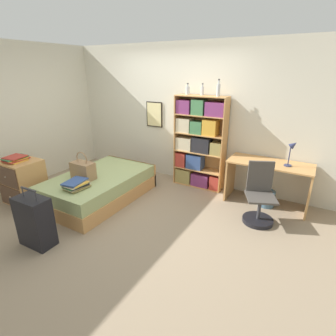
{
  "coord_description": "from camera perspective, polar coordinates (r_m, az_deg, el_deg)",
  "views": [
    {
      "loc": [
        2.39,
        -2.97,
        2.13
      ],
      "look_at": [
        0.56,
        0.18,
        0.75
      ],
      "focal_mm": 28.0,
      "sensor_mm": 36.0,
      "label": 1
    }
  ],
  "objects": [
    {
      "name": "wall_left",
      "position": [
        5.7,
        -28.28,
        9.97
      ],
      "size": [
        0.06,
        10.0,
        2.6
      ],
      "color": "beige",
      "rests_on": "ground_plane"
    },
    {
      "name": "handbag",
      "position": [
        4.47,
        -18.0,
        -0.48
      ],
      "size": [
        0.38,
        0.21,
        0.46
      ],
      "color": "#93704C",
      "rests_on": "bed"
    },
    {
      "name": "bookcase",
      "position": [
        4.9,
        6.57,
        5.29
      ],
      "size": [
        0.95,
        0.3,
        1.7
      ],
      "color": "tan",
      "rests_on": "ground_plane"
    },
    {
      "name": "desk_lamp",
      "position": [
        4.34,
        25.45,
        3.76
      ],
      "size": [
        0.16,
        0.11,
        0.41
      ],
      "color": "navy",
      "rests_on": "desk"
    },
    {
      "name": "bottle_clear",
      "position": [
        4.59,
        10.91,
        16.38
      ],
      "size": [
        0.06,
        0.06,
        0.28
      ],
      "color": "#B7BCC1",
      "rests_on": "bookcase"
    },
    {
      "name": "bottle_brown",
      "position": [
        4.76,
        7.49,
        16.34
      ],
      "size": [
        0.06,
        0.06,
        0.2
      ],
      "color": "#B7BCC1",
      "rests_on": "bookcase"
    },
    {
      "name": "suitcase",
      "position": [
        3.76,
        -26.98,
        -10.35
      ],
      "size": [
        0.46,
        0.27,
        0.79
      ],
      "color": "black",
      "rests_on": "ground_plane"
    },
    {
      "name": "bottle_green",
      "position": [
        4.84,
        4.28,
        16.52
      ],
      "size": [
        0.07,
        0.07,
        0.2
      ],
      "color": "#B7BCC1",
      "rests_on": "bookcase"
    },
    {
      "name": "ground_plane",
      "position": [
        4.37,
        -7.73,
        -8.66
      ],
      "size": [
        14.0,
        14.0,
        0.0
      ],
      "primitive_type": "plane",
      "color": "gray"
    },
    {
      "name": "magazine_pile_on_dresser",
      "position": [
        4.89,
        -30.29,
        1.76
      ],
      "size": [
        0.31,
        0.36,
        0.08
      ],
      "color": "gold",
      "rests_on": "dresser"
    },
    {
      "name": "dresser",
      "position": [
        5.01,
        -28.99,
        -2.58
      ],
      "size": [
        0.61,
        0.53,
        0.73
      ],
      "color": "tan",
      "rests_on": "ground_plane"
    },
    {
      "name": "bed",
      "position": [
        4.71,
        -14.56,
        -3.91
      ],
      "size": [
        1.15,
        1.84,
        0.44
      ],
      "color": "tan",
      "rests_on": "ground_plane"
    },
    {
      "name": "waste_bin",
      "position": [
        4.64,
        20.66,
        -6.19
      ],
      "size": [
        0.26,
        0.26,
        0.27
      ],
      "color": "slate",
      "rests_on": "ground_plane"
    },
    {
      "name": "book_stack_on_bed",
      "position": [
        4.18,
        -19.43,
        -3.44
      ],
      "size": [
        0.33,
        0.39,
        0.12
      ],
      "color": "gold",
      "rests_on": "bed"
    },
    {
      "name": "wall_back",
      "position": [
        5.2,
        2.34,
        11.57
      ],
      "size": [
        10.0,
        0.09,
        2.6
      ],
      "color": "beige",
      "rests_on": "ground_plane"
    },
    {
      "name": "desk_chair",
      "position": [
        4.1,
        19.19,
        -7.24
      ],
      "size": [
        0.53,
        0.53,
        0.89
      ],
      "color": "black",
      "rests_on": "ground_plane"
    },
    {
      "name": "desk",
      "position": [
        4.54,
        21.03,
        -1.46
      ],
      "size": [
        1.29,
        0.56,
        0.73
      ],
      "color": "tan",
      "rests_on": "ground_plane"
    }
  ]
}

